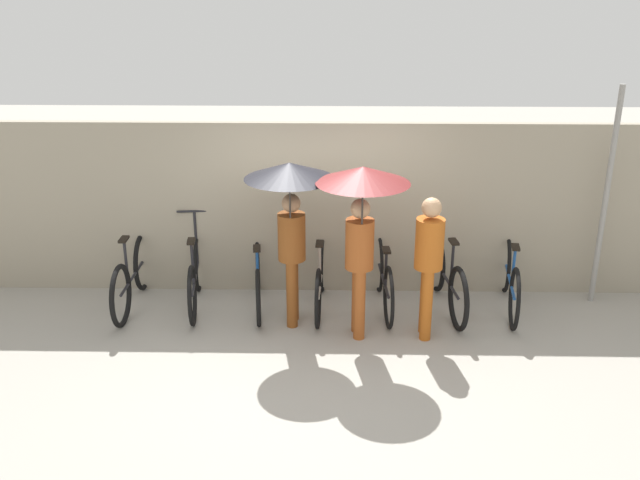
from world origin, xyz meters
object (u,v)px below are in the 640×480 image
Objects in this scene: parked_bicycle_3 at (320,279)px; parked_bicycle_4 at (383,278)px; parked_bicycle_0 at (132,276)px; parked_bicycle_2 at (258,278)px; parked_bicycle_5 at (447,278)px; pedestrian_trailing at (429,257)px; pedestrian_center at (362,205)px; parked_bicycle_1 at (195,277)px; parked_bicycle_6 at (510,279)px; pedestrian_leading at (290,199)px.

parked_bicycle_4 is at bearing -87.03° from parked_bicycle_3.
parked_bicycle_0 is 1.03× the size of parked_bicycle_3.
parked_bicycle_2 is at bearing 85.51° from parked_bicycle_4.
pedestrian_trailing is at bearing 148.99° from parked_bicycle_5.
parked_bicycle_3 is 0.85× the size of pedestrian_center.
parked_bicycle_5 is (3.90, 0.02, 0.00)m from parked_bicycle_0.
parked_bicycle_3 is at bearing -66.42° from pedestrian_center.
parked_bicycle_1 is at bearing -89.29° from parked_bicycle_0.
parked_bicycle_1 is 1.56m from parked_bicycle_3.
parked_bicycle_3 is 0.94× the size of parked_bicycle_5.
parked_bicycle_5 is (3.12, 0.00, 0.01)m from parked_bicycle_1.
parked_bicycle_2 is 1.96m from pedestrian_center.
parked_bicycle_5 is (0.78, -0.00, 0.00)m from parked_bicycle_4.
pedestrian_leading is (-2.67, -0.55, 1.20)m from parked_bicycle_6.
parked_bicycle_6 is at bearing -143.82° from pedestrian_trailing.
parked_bicycle_2 is at bearing -40.63° from pedestrian_center.
pedestrian_center is at bearing -130.67° from parked_bicycle_2.
pedestrian_trailing is at bearing 130.68° from parked_bicycle_6.
pedestrian_leading is at bearing -25.48° from pedestrian_center.
pedestrian_trailing reaches higher than parked_bicycle_0.
parked_bicycle_4 reaches higher than parked_bicycle_6.
parked_bicycle_4 is 0.87× the size of pedestrian_center.
parked_bicycle_4 is 0.88× the size of pedestrian_leading.
parked_bicycle_6 is (3.12, -0.03, 0.03)m from parked_bicycle_2.
parked_bicycle_2 is (1.56, 0.05, -0.03)m from parked_bicycle_0.
pedestrian_leading is 0.98× the size of pedestrian_center.
parked_bicycle_5 is 1.03× the size of parked_bicycle_6.
parked_bicycle_6 is at bearing -162.47° from pedestrian_center.
parked_bicycle_2 is 2.23m from pedestrian_trailing.
parked_bicycle_6 is at bearing -92.91° from parked_bicycle_4.
parked_bicycle_5 is 0.99m from pedestrian_trailing.
pedestrian_leading reaches higher than parked_bicycle_4.
parked_bicycle_1 is at bearing 86.96° from parked_bicycle_2.
pedestrian_center is at bearing -106.12° from parked_bicycle_0.
parked_bicycle_2 is 1.56m from parked_bicycle_4.
parked_bicycle_0 is at bearing 84.44° from parked_bicycle_1.
parked_bicycle_6 is at bearing -96.66° from parked_bicycle_2.
parked_bicycle_6 is (2.34, 0.02, 0.01)m from parked_bicycle_3.
parked_bicycle_5 is at bearing -112.26° from pedestrian_trailing.
parked_bicycle_1 is (0.78, 0.01, -0.01)m from parked_bicycle_0.
parked_bicycle_0 reaches higher than parked_bicycle_3.
parked_bicycle_0 is 1.07× the size of parked_bicycle_1.
parked_bicycle_4 reaches higher than parked_bicycle_3.
parked_bicycle_1 reaches higher than parked_bicycle_2.
parked_bicycle_0 reaches higher than parked_bicycle_2.
parked_bicycle_3 is 1.36m from pedestrian_leading.
parked_bicycle_5 is 0.92× the size of pedestrian_leading.
parked_bicycle_6 is at bearing -87.53° from parked_bicycle_3.
parked_bicycle_6 is (0.78, 0.01, -0.01)m from parked_bicycle_5.
parked_bicycle_4 is 1.50m from pedestrian_center.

